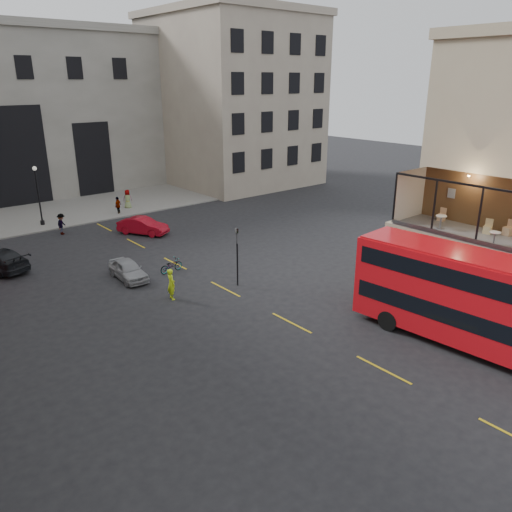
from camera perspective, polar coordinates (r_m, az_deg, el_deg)
ground at (r=25.35m, az=17.06°, el=-10.77°), size 140.00×140.00×0.00m
host_frontage at (r=29.67m, az=24.48°, el=-2.35°), size 3.00×11.00×4.50m
cafe_floor at (r=28.96m, az=25.11°, el=1.88°), size 3.00×10.00×0.10m
building_right at (r=64.42m, az=-2.84°, el=17.75°), size 16.60×18.60×20.00m
pavement_far at (r=52.44m, az=-24.52°, el=4.15°), size 40.00×12.00×0.12m
traffic_light_near at (r=31.07m, az=-2.16°, el=0.77°), size 0.16×0.20×3.80m
street_lamp_b at (r=48.16m, az=-23.54°, el=5.92°), size 0.36×0.36×5.33m
bus_near at (r=25.89m, az=23.91°, el=-4.39°), size 3.74×12.08×4.74m
car_a at (r=33.73m, az=-14.42°, el=-1.53°), size 1.70×3.86×1.29m
car_b at (r=43.30m, az=-12.80°, el=3.38°), size 3.50×4.47×1.42m
bicycle at (r=34.40m, az=-9.68°, el=-1.08°), size 1.83×0.81×0.93m
cyclist at (r=30.04m, az=-9.67°, el=-3.18°), size 0.56×0.76×1.92m
pedestrian_b at (r=45.16m, az=-21.33°, el=3.42°), size 1.27×1.31×1.80m
pedestrian_c at (r=50.28m, az=-15.49°, el=5.57°), size 1.08×0.94×1.74m
pedestrian_d at (r=52.25m, az=-14.46°, el=6.29°), size 1.12×1.09×1.94m
cafe_table_mid at (r=27.54m, az=25.61°, el=2.04°), size 0.54×0.54×0.68m
cafe_table_far at (r=29.42m, az=20.38°, el=3.88°), size 0.59×0.59×0.74m
cafe_chair_b at (r=29.66m, az=26.86°, el=2.61°), size 0.48×0.48×0.84m
cafe_chair_c at (r=29.52m, az=24.94°, el=2.80°), size 0.46×0.46×0.79m
cafe_chair_d at (r=31.18m, az=20.43°, el=4.21°), size 0.41×0.41×0.75m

